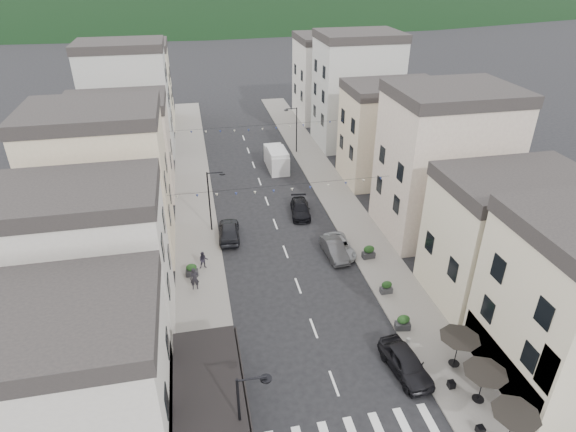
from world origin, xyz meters
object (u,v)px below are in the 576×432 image
object	(u,v)px
parked_car_e	(229,231)
pedestrian_a	(195,279)
pedestrian_b	(203,260)
parked_car_d	(300,209)
delivery_van	(277,159)
parked_car_c	(339,246)
parked_car_b	(335,249)
parked_car_a	(406,363)

from	to	relation	value
parked_car_e	pedestrian_a	distance (m)	7.92
pedestrian_a	pedestrian_b	size ratio (longest dim) A/B	1.21
parked_car_e	pedestrian_b	size ratio (longest dim) A/B	3.02
parked_car_d	pedestrian_a	bearing A→B (deg)	-128.62
parked_car_d	pedestrian_a	size ratio (longest dim) A/B	2.38
delivery_van	parked_car_c	bearing A→B (deg)	-84.93
parked_car_b	parked_car_d	size ratio (longest dim) A/B	0.93
parked_car_e	parked_car_a	bearing A→B (deg)	121.55
parked_car_c	parked_car_a	bearing A→B (deg)	-91.53
parked_car_b	pedestrian_b	world-z (taller)	pedestrian_b
delivery_van	pedestrian_b	bearing A→B (deg)	-117.38
parked_car_b	pedestrian_a	bearing A→B (deg)	-171.65
parked_car_c	pedestrian_b	bearing A→B (deg)	179.48
parked_car_c	parked_car_e	size ratio (longest dim) A/B	0.94
parked_car_e	pedestrian_b	world-z (taller)	pedestrian_b
parked_car_c	pedestrian_a	xyz separation A→B (m)	(-12.54, -2.88, 0.45)
parked_car_a	parked_car_e	xyz separation A→B (m)	(-9.20, 18.29, 0.02)
parked_car_b	pedestrian_a	size ratio (longest dim) A/B	2.21
parked_car_d	pedestrian_b	bearing A→B (deg)	-134.97
parked_car_a	parked_car_e	distance (m)	20.47
parked_car_b	delivery_van	distance (m)	19.85
parked_car_c	parked_car_e	distance (m)	10.15
parked_car_b	parked_car_e	world-z (taller)	parked_car_e
pedestrian_a	delivery_van	bearing A→B (deg)	66.53
pedestrian_a	parked_car_c	bearing A→B (deg)	14.88
parked_car_b	parked_car_d	xyz separation A→B (m)	(-1.22, 7.87, -0.04)
parked_car_b	parked_car_c	bearing A→B (deg)	37.24
delivery_van	pedestrian_b	size ratio (longest dim) A/B	3.57
delivery_van	parked_car_b	bearing A→B (deg)	-86.74
parked_car_e	pedestrian_b	distance (m)	5.17
parked_car_a	pedestrian_a	distance (m)	16.76
delivery_van	pedestrian_b	distance (m)	21.81
parked_car_b	parked_car_d	world-z (taller)	parked_car_b
parked_car_b	delivery_van	xyz separation A→B (m)	(-1.42, 19.79, 0.60)
pedestrian_a	pedestrian_b	world-z (taller)	pedestrian_a
parked_car_b	delivery_van	bearing A→B (deg)	91.14
parked_car_b	pedestrian_b	xyz separation A→B (m)	(-11.16, 0.28, 0.21)
parked_car_b	parked_car_e	size ratio (longest dim) A/B	0.89
parked_car_a	delivery_van	xyz separation A→B (m)	(-2.00, 33.30, 0.51)
parked_car_a	parked_car_e	size ratio (longest dim) A/B	0.98
parked_car_d	parked_car_e	distance (m)	8.02
parked_car_e	delivery_van	xyz separation A→B (m)	(7.20, 15.01, 0.49)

